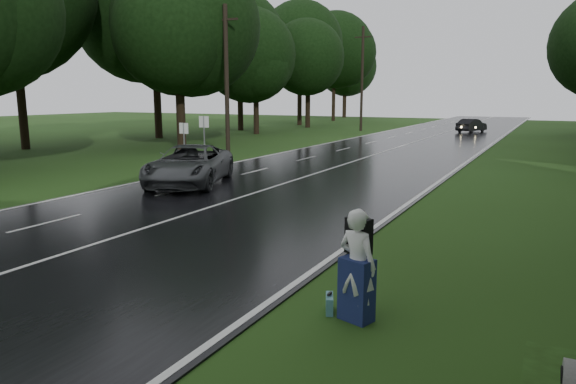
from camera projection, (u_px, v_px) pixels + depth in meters
name	position (u px, v px, depth m)	size (l,w,h in m)	color
ground	(58.00, 257.00, 12.23)	(160.00, 160.00, 0.00)	#214213
road	(354.00, 162.00, 29.67)	(12.00, 140.00, 0.04)	black
lane_center	(354.00, 161.00, 29.66)	(0.12, 140.00, 0.01)	silver
grey_car	(189.00, 165.00, 21.91)	(2.73, 5.92, 1.65)	#4C5051
far_car	(472.00, 125.00, 52.90)	(1.44, 4.13, 1.36)	black
hitchhiker	(357.00, 269.00, 8.69)	(0.82, 0.78, 1.95)	silver
suitcase	(329.00, 304.00, 9.12)	(0.13, 0.44, 0.31)	teal
utility_pole_mid	(228.00, 155.00, 33.33)	(1.80, 0.28, 9.27)	black
utility_pole_far	(361.00, 131.00, 55.38)	(1.80, 0.28, 10.78)	black
road_sign_a	(185.00, 167.00, 27.51)	(0.56, 0.10, 2.34)	white
road_sign_b	(205.00, 163.00, 29.05)	(0.63, 0.10, 2.64)	white
tree_left_d	(182.00, 149.00, 36.51)	(9.31, 9.31, 14.55)	black
tree_left_e	(256.00, 134.00, 51.01)	(7.95, 7.95, 12.43)	black
tree_left_f	(308.00, 127.00, 61.27)	(9.11, 9.11, 14.24)	black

